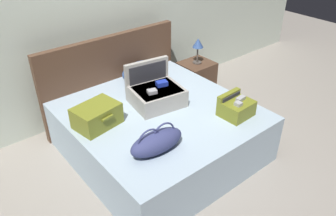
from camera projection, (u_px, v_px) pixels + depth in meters
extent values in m
plane|color=gray|center=(184.00, 169.00, 3.57)|extent=(12.00, 12.00, 0.00)
cube|color=#B7C1B2|center=(94.00, 13.00, 3.96)|extent=(8.00, 0.10, 2.60)
cube|color=#99ADBC|center=(160.00, 131.00, 3.69)|extent=(1.81, 1.85, 0.54)
cube|color=#4C3323|center=(112.00, 78.00, 4.17)|extent=(1.85, 0.08, 1.09)
cube|color=gray|center=(157.00, 97.00, 3.60)|extent=(0.58, 0.50, 0.19)
cube|color=#28282D|center=(157.00, 94.00, 3.59)|extent=(0.51, 0.44, 0.13)
cube|color=#99999E|center=(152.00, 92.00, 3.46)|extent=(0.11, 0.10, 0.04)
cube|color=#1E33A5|center=(162.00, 84.00, 3.60)|extent=(0.14, 0.11, 0.05)
cube|color=gray|center=(147.00, 78.00, 3.71)|extent=(0.52, 0.12, 0.43)
cube|color=#28282D|center=(148.00, 79.00, 3.69)|extent=(0.44, 0.08, 0.36)
cube|color=olive|center=(97.00, 118.00, 3.28)|extent=(0.47, 0.37, 0.15)
cube|color=#28282D|center=(97.00, 116.00, 3.27)|extent=(0.41, 0.33, 0.11)
cube|color=#1E33A5|center=(92.00, 115.00, 3.16)|extent=(0.15, 0.10, 0.03)
cube|color=olive|center=(96.00, 109.00, 3.22)|extent=(0.47, 0.37, 0.06)
cube|color=olive|center=(108.00, 118.00, 3.14)|extent=(0.13, 0.05, 0.02)
cube|color=olive|center=(238.00, 109.00, 3.41)|extent=(0.32, 0.23, 0.16)
cube|color=#28282D|center=(239.00, 107.00, 3.40)|extent=(0.28, 0.21, 0.12)
cube|color=#99999E|center=(238.00, 104.00, 3.31)|extent=(0.07, 0.07, 0.04)
cube|color=#99999E|center=(241.00, 99.00, 3.40)|extent=(0.12, 0.07, 0.04)
cube|color=olive|center=(228.00, 102.00, 3.48)|extent=(0.31, 0.07, 0.22)
cube|color=#28282D|center=(231.00, 103.00, 3.46)|extent=(0.26, 0.02, 0.19)
ellipsoid|color=navy|center=(157.00, 142.00, 2.92)|extent=(0.53, 0.25, 0.20)
torus|color=navy|center=(149.00, 140.00, 2.85)|extent=(0.23, 0.03, 0.23)
torus|color=navy|center=(164.00, 134.00, 2.93)|extent=(0.23, 0.03, 0.23)
ellipsoid|color=navy|center=(139.00, 71.00, 4.12)|extent=(0.52, 0.31, 0.22)
cube|color=#4C3323|center=(196.00, 80.00, 4.77)|extent=(0.44, 0.40, 0.52)
cylinder|color=#3F3833|center=(197.00, 62.00, 4.63)|extent=(0.12, 0.12, 0.01)
cylinder|color=#4C443D|center=(197.00, 55.00, 4.57)|extent=(0.02, 0.02, 0.22)
cone|color=navy|center=(198.00, 43.00, 4.48)|extent=(0.15, 0.15, 0.12)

